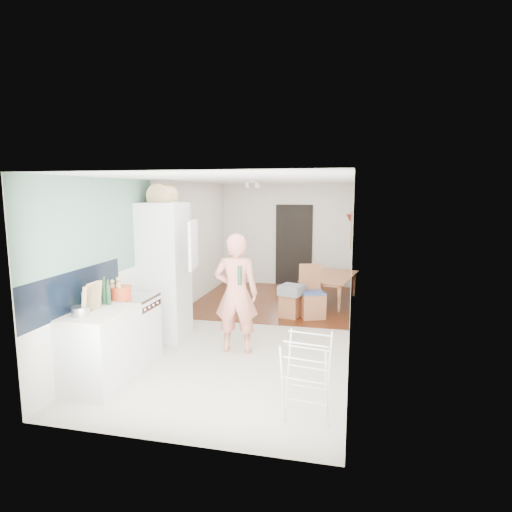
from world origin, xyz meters
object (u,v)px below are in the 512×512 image
at_px(person, 236,283).
at_px(stool, 290,306).
at_px(dining_table, 331,291).
at_px(drying_rack, 307,378).
at_px(dining_chair, 312,292).

height_order(person, stool, person).
bearing_deg(dining_table, person, 170.11).
bearing_deg(dining_table, drying_rack, -169.01).
bearing_deg(person, dining_chair, -122.14).
relative_size(person, dining_table, 1.49).
distance_m(dining_chair, stool, 0.49).
bearing_deg(stool, person, -105.74).
relative_size(stool, drying_rack, 0.50).
xyz_separation_m(person, drying_rack, (1.20, -1.66, -0.58)).
bearing_deg(dining_chair, dining_table, 56.21).
distance_m(dining_table, stool, 1.46).
distance_m(stool, drying_rack, 3.59).
distance_m(dining_chair, drying_rack, 3.59).
xyz_separation_m(person, dining_chair, (0.92, 1.92, -0.53)).
xyz_separation_m(person, stool, (0.52, 1.85, -0.81)).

